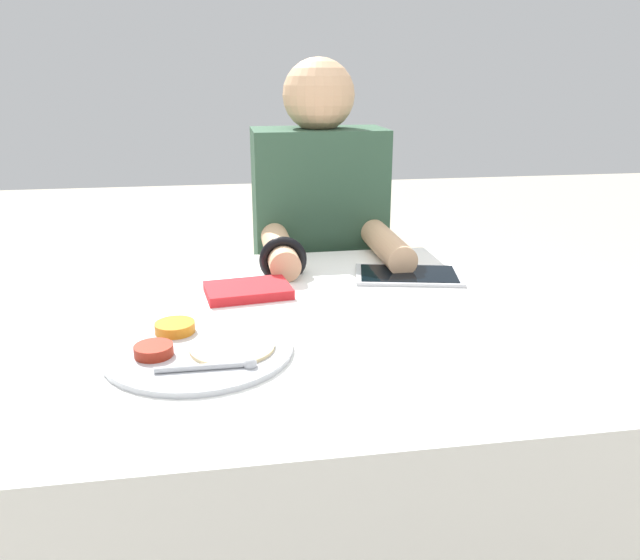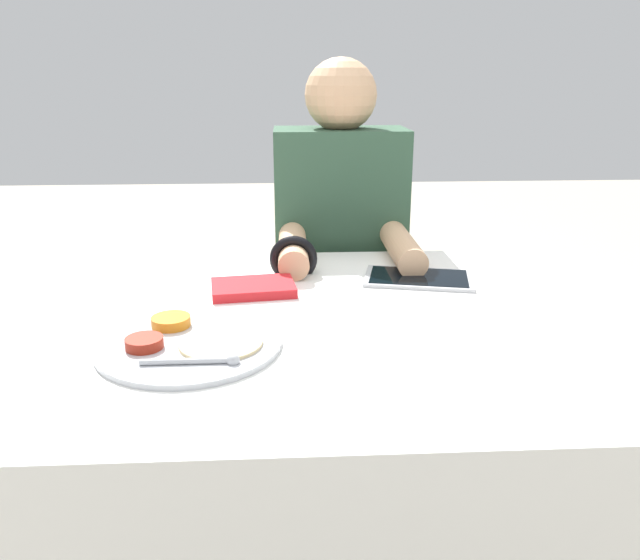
% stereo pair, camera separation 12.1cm
% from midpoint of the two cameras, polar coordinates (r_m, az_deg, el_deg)
% --- Properties ---
extents(dining_table, '(1.29, 0.90, 0.76)m').
position_cam_midpoint_polar(dining_table, '(1.37, -0.94, -18.59)').
color(dining_table, silver).
rests_on(dining_table, ground_plane).
extents(thali_tray, '(0.31, 0.31, 0.03)m').
position_cam_midpoint_polar(thali_tray, '(1.07, -8.75, -5.76)').
color(thali_tray, '#B7BABF').
rests_on(thali_tray, dining_table).
extents(red_notebook, '(0.19, 0.14, 0.02)m').
position_cam_midpoint_polar(red_notebook, '(1.32, -3.53, -0.82)').
color(red_notebook, silver).
rests_on(red_notebook, dining_table).
extents(tablet_device, '(0.26, 0.19, 0.01)m').
position_cam_midpoint_polar(tablet_device, '(1.42, 11.42, 0.13)').
color(tablet_device, '#B7B7BC').
rests_on(tablet_device, dining_table).
extents(person_diner, '(0.37, 0.49, 1.24)m').
position_cam_midpoint_polar(person_diner, '(1.80, 3.67, -1.50)').
color(person_diner, black).
rests_on(person_diner, ground_plane).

